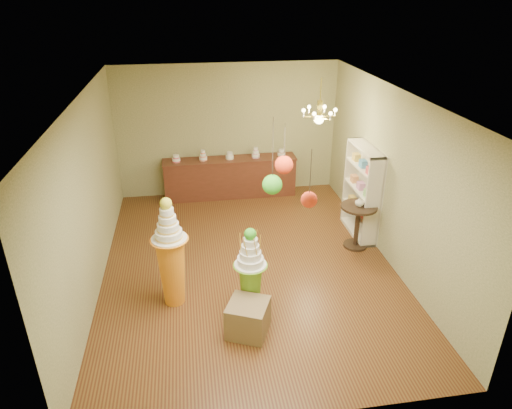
{
  "coord_description": "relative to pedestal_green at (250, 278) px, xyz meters",
  "views": [
    {
      "loc": [
        -0.92,
        -6.8,
        4.5
      ],
      "look_at": [
        0.14,
        0.0,
        1.17
      ],
      "focal_mm": 32.0,
      "sensor_mm": 36.0,
      "label": 1
    }
  ],
  "objects": [
    {
      "name": "floor",
      "position": [
        0.14,
        1.3,
        -0.62
      ],
      "size": [
        6.5,
        6.5,
        0.0
      ],
      "primitive_type": "plane",
      "color": "#573317",
      "rests_on": "ground"
    },
    {
      "name": "ceiling",
      "position": [
        0.14,
        1.3,
        2.38
      ],
      "size": [
        6.5,
        6.5,
        0.0
      ],
      "primitive_type": "plane",
      "rotation": [
        3.14,
        0.0,
        0.0
      ],
      "color": "silver",
      "rests_on": "ground"
    },
    {
      "name": "wall_back",
      "position": [
        0.14,
        4.55,
        0.88
      ],
      "size": [
        5.0,
        0.04,
        3.0
      ],
      "primitive_type": "cube",
      "color": "#959868",
      "rests_on": "ground"
    },
    {
      "name": "wall_front",
      "position": [
        0.14,
        -1.95,
        0.88
      ],
      "size": [
        5.0,
        0.04,
        3.0
      ],
      "primitive_type": "cube",
      "color": "#959868",
      "rests_on": "ground"
    },
    {
      "name": "wall_left",
      "position": [
        -2.36,
        1.3,
        0.88
      ],
      "size": [
        0.04,
        6.5,
        3.0
      ],
      "primitive_type": "cube",
      "color": "#959868",
      "rests_on": "ground"
    },
    {
      "name": "wall_right",
      "position": [
        2.64,
        1.3,
        0.88
      ],
      "size": [
        0.04,
        6.5,
        3.0
      ],
      "primitive_type": "cube",
      "color": "#959868",
      "rests_on": "ground"
    },
    {
      "name": "pedestal_green",
      "position": [
        0.0,
        0.0,
        0.0
      ],
      "size": [
        0.47,
        0.47,
        1.44
      ],
      "rotation": [
        0.0,
        0.0,
        -0.0
      ],
      "color": "#6EAA25",
      "rests_on": "floor"
    },
    {
      "name": "pedestal_orange",
      "position": [
        -1.14,
        0.44,
        0.1
      ],
      "size": [
        0.62,
        0.62,
        1.79
      ],
      "rotation": [
        0.0,
        0.0,
        -0.19
      ],
      "color": "orange",
      "rests_on": "floor"
    },
    {
      "name": "burlap_riser",
      "position": [
        -0.1,
        -0.44,
        -0.37
      ],
      "size": [
        0.72,
        0.72,
        0.49
      ],
      "primitive_type": "cube",
      "rotation": [
        0.0,
        0.0,
        -0.42
      ],
      "color": "olive",
      "rests_on": "floor"
    },
    {
      "name": "sideboard",
      "position": [
        0.14,
        4.27,
        -0.14
      ],
      "size": [
        3.04,
        0.54,
        1.16
      ],
      "color": "#53271A",
      "rests_on": "floor"
    },
    {
      "name": "shelving_unit",
      "position": [
        2.48,
        2.1,
        0.28
      ],
      "size": [
        0.33,
        1.2,
        1.8
      ],
      "color": "beige",
      "rests_on": "floor"
    },
    {
      "name": "round_table",
      "position": [
        2.24,
        1.6,
        -0.07
      ],
      "size": [
        0.81,
        0.81,
        0.85
      ],
      "rotation": [
        0.0,
        0.0,
        -0.25
      ],
      "color": "black",
      "rests_on": "floor"
    },
    {
      "name": "vase",
      "position": [
        2.24,
        1.6,
        0.32
      ],
      "size": [
        0.2,
        0.2,
        0.17
      ],
      "primitive_type": "imported",
      "rotation": [
        0.0,
        0.0,
        -0.28
      ],
      "color": "beige",
      "rests_on": "round_table"
    },
    {
      "name": "pom_red_left",
      "position": [
        0.39,
        -0.28,
        1.85
      ],
      "size": [
        0.23,
        0.23,
        0.65
      ],
      "color": "#383028",
      "rests_on": "ceiling"
    },
    {
      "name": "pom_green_mid",
      "position": [
        0.31,
        0.03,
        1.46
      ],
      "size": [
        0.27,
        0.27,
        1.06
      ],
      "color": "#383028",
      "rests_on": "ceiling"
    },
    {
      "name": "pom_red_right",
      "position": [
        0.46,
        -1.26,
        1.82
      ],
      "size": [
        0.18,
        0.18,
        0.65
      ],
      "color": "#383028",
      "rests_on": "ceiling"
    },
    {
      "name": "chandelier",
      "position": [
        1.65,
        2.5,
        1.68
      ],
      "size": [
        0.72,
        0.72,
        0.85
      ],
      "rotation": [
        0.0,
        0.0,
        -0.08
      ],
      "color": "gold",
      "rests_on": "ceiling"
    }
  ]
}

